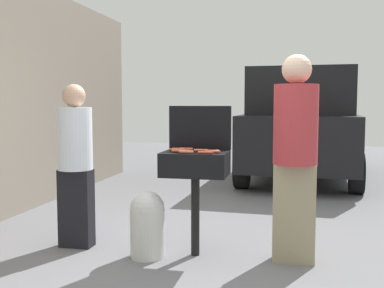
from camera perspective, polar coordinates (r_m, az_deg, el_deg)
name	(u,v)px	position (r m, az deg, el deg)	size (l,w,h in m)	color
ground_plane	(205,261)	(4.37, 1.54, -13.98)	(24.00, 24.00, 0.00)	slate
bbq_grill	(195,168)	(4.34, 0.40, -2.89)	(0.60, 0.44, 0.97)	black
grill_lid_open	(200,128)	(4.52, 0.97, 1.98)	(0.60, 0.05, 0.42)	black
hot_dog_0	(201,150)	(4.32, 1.11, -0.78)	(0.03, 0.03, 0.13)	#C6593D
hot_dog_1	(183,151)	(4.29, -1.13, -0.82)	(0.03, 0.03, 0.13)	#AD4228
hot_dog_2	(186,149)	(4.44, -0.69, -0.61)	(0.03, 0.03, 0.13)	#C6593D
hot_dog_3	(179,151)	(4.26, -1.62, -0.86)	(0.03, 0.03, 0.13)	#B74C33
hot_dog_4	(186,152)	(4.20, -0.69, -0.94)	(0.03, 0.03, 0.13)	#B74C33
hot_dog_5	(179,150)	(4.33, -1.57, -0.76)	(0.03, 0.03, 0.13)	#B74C33
hot_dog_6	(176,150)	(4.39, -1.90, -0.69)	(0.03, 0.03, 0.13)	#AD4228
hot_dog_7	(212,151)	(4.23, 2.39, -0.90)	(0.03, 0.03, 0.13)	#B74C33
hot_dog_8	(212,151)	(4.26, 2.44, -0.86)	(0.03, 0.03, 0.13)	#C6593D
hot_dog_9	(186,152)	(4.17, -0.70, -0.98)	(0.03, 0.03, 0.13)	#C6593D
hot_dog_10	(205,153)	(4.13, 1.64, -1.05)	(0.03, 0.03, 0.13)	#AD4228
hot_dog_11	(179,149)	(4.43, -1.59, -0.64)	(0.03, 0.03, 0.13)	#C6593D
hot_dog_12	(213,152)	(4.20, 2.57, -0.94)	(0.03, 0.03, 0.13)	#B74C33
propane_tank	(147,223)	(4.40, -5.44, -9.52)	(0.32, 0.32, 0.62)	silver
person_left	(75,159)	(4.74, -13.99, -1.83)	(0.34, 0.34, 1.60)	black
person_right	(295,151)	(4.23, 12.42, -0.84)	(0.39, 0.39, 1.84)	gray
parked_minivan	(302,124)	(9.18, 13.17, 2.42)	(2.22, 4.49, 2.02)	black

